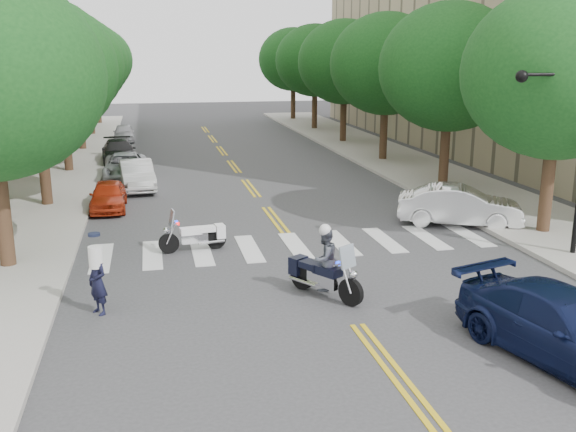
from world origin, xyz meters
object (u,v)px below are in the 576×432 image
object	(u,v)px
officer_standing	(98,282)
sedan_blue	(567,328)
motorcycle_police	(323,264)
convertible	(460,206)
motorcycle_parked	(198,236)

from	to	relation	value
officer_standing	sedan_blue	xyz separation A→B (m)	(9.57, -4.63, -0.09)
motorcycle_police	sedan_blue	distance (m)	6.06
motorcycle_police	sedan_blue	xyz separation A→B (m)	(3.92, -4.61, -0.14)
officer_standing	convertible	distance (m)	13.74
motorcycle_police	motorcycle_parked	size ratio (longest dim) A/B	0.99
officer_standing	motorcycle_police	bearing A→B (deg)	53.83
motorcycle_parked	convertible	distance (m)	9.73
motorcycle_parked	convertible	bearing A→B (deg)	-91.54
motorcycle_police	officer_standing	size ratio (longest dim) A/B	1.31
officer_standing	convertible	size ratio (longest dim) A/B	0.37
motorcycle_police	officer_standing	world-z (taller)	motorcycle_police
motorcycle_police	sedan_blue	bearing A→B (deg)	97.61
sedan_blue	motorcycle_police	bearing A→B (deg)	114.15
convertible	sedan_blue	distance (m)	10.82
convertible	sedan_blue	bearing A→B (deg)	-170.69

